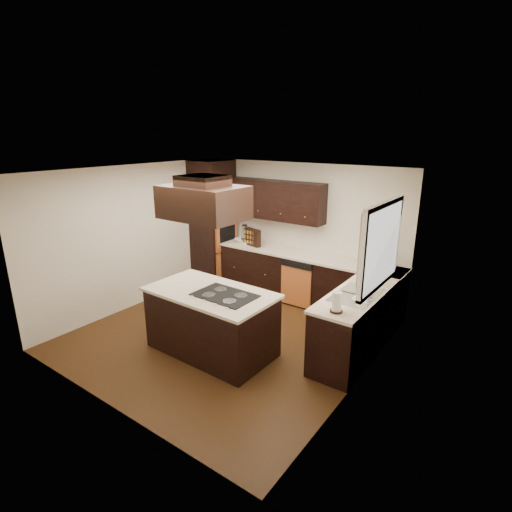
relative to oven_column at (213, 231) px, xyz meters
name	(u,v)px	position (x,y,z in m)	size (l,w,h in m)	color
floor	(228,335)	(1.78, -1.71, -1.07)	(4.20, 4.20, 0.02)	#533215
ceiling	(225,171)	(1.78, -1.71, 1.45)	(4.20, 4.20, 0.02)	silver
wall_back	(299,231)	(1.78, 0.40, 0.19)	(4.20, 0.02, 2.50)	beige
wall_front	(99,307)	(1.78, -3.81, 0.19)	(4.20, 0.02, 2.50)	beige
wall_left	(134,237)	(-0.33, -1.71, 0.19)	(0.02, 4.20, 2.50)	beige
wall_right	(366,290)	(3.88, -1.71, 0.19)	(0.02, 4.20, 2.50)	beige
oven_column	(213,231)	(0.00, 0.00, 0.00)	(0.65, 0.75, 2.12)	black
wall_oven_face	(226,231)	(0.35, 0.00, 0.06)	(0.05, 0.62, 0.78)	orange
base_cabinets_back	(291,276)	(1.81, 0.09, -0.62)	(2.93, 0.60, 0.88)	black
base_cabinets_right	(363,318)	(3.58, -0.80, -0.62)	(0.60, 2.40, 0.88)	black
countertop_back	(291,253)	(1.81, 0.08, -0.16)	(2.93, 0.63, 0.04)	#EFE0C4
countertop_right	(365,288)	(3.56, -0.80, -0.16)	(0.63, 2.40, 0.04)	#EFE0C4
upper_cabinets	(275,200)	(1.34, 0.23, 0.75)	(2.00, 0.34, 0.72)	black
dishwasher_front	(296,286)	(2.10, -0.20, -0.66)	(0.60, 0.05, 0.72)	orange
window_frame	(381,246)	(3.85, -1.16, 0.59)	(0.06, 1.32, 1.12)	white
window_pane	(383,246)	(3.87, -1.16, 0.59)	(0.00, 1.20, 1.00)	white
curtain_left	(365,249)	(3.79, -1.57, 0.64)	(0.02, 0.34, 0.90)	beige
curtain_right	(388,235)	(3.79, -0.74, 0.64)	(0.02, 0.34, 0.90)	beige
sink_rim	(356,295)	(3.58, -1.16, -0.14)	(0.52, 0.84, 0.01)	silver
island	(212,323)	(1.89, -2.20, -0.62)	(1.73, 0.95, 0.88)	black
island_top	(210,293)	(1.89, -2.20, -0.16)	(1.80, 1.01, 0.04)	#EFE0C4
cooktop	(225,295)	(2.15, -2.20, -0.13)	(0.82, 0.55, 0.01)	black
range_hood	(204,202)	(1.88, -2.25, 1.10)	(1.05, 0.72, 0.42)	black
hood_duct	(203,180)	(1.88, -2.25, 1.38)	(0.55, 0.50, 0.13)	black
blender_base	(245,241)	(0.79, 0.03, -0.09)	(0.15, 0.15, 0.10)	silver
blender_pitcher	(245,232)	(0.79, 0.03, 0.09)	(0.13, 0.13, 0.26)	silver
spice_rack	(252,237)	(0.99, 0.01, 0.03)	(0.40, 0.10, 0.33)	black
mixing_bowl	(242,240)	(0.68, 0.09, -0.10)	(0.30, 0.30, 0.07)	white
soap_bottle	(369,278)	(3.55, -0.67, -0.04)	(0.09, 0.09, 0.20)	white
paper_towel	(337,302)	(3.58, -1.80, -0.01)	(0.12, 0.12, 0.27)	white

